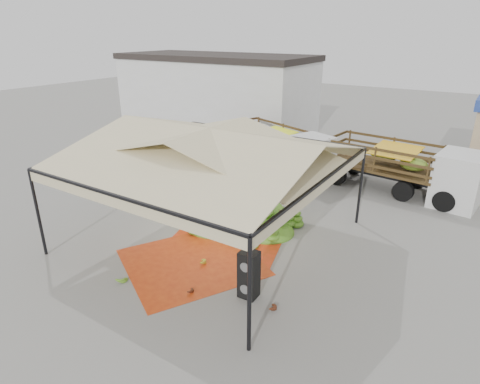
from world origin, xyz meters
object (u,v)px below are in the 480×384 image
Objects in this scene: banana_heap at (237,206)px; speaker_stack at (249,274)px; truck_left at (280,145)px; vendor at (255,175)px; truck_right at (408,164)px.

speaker_stack is at bearing -52.79° from banana_heap.
banana_heap is 0.81× the size of truck_left.
banana_heap is 3.87× the size of speaker_stack.
banana_heap is 2.80m from vendor.
banana_heap is 2.98× the size of vendor.
banana_heap is 6.62m from truck_left.
truck_right reaches higher than vendor.
banana_heap is at bearing 83.08° from vendor.
speaker_stack is at bearing -45.02° from truck_left.
truck_right is (4.89, 6.58, 0.81)m from banana_heap.
truck_right is (1.92, 10.48, 0.69)m from speaker_stack.
truck_right is (6.35, 0.17, 0.03)m from truck_left.
truck_right is at bearing 23.27° from truck_left.
truck_left is at bearing -171.80° from truck_right.
speaker_stack is 10.68m from truck_right.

